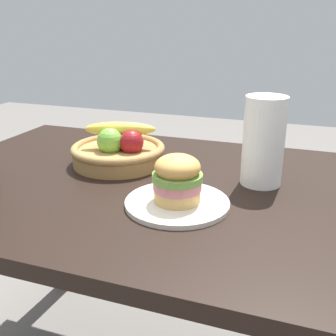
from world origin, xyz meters
TOP-DOWN VIEW (x-y plane):
  - dining_table at (0.00, 0.00)m, footprint 1.40×0.90m
  - plate at (0.09, -0.12)m, footprint 0.25×0.25m
  - sandwich at (0.09, -0.12)m, footprint 0.12×0.12m
  - fruit_basket at (-0.18, 0.10)m, footprint 0.29×0.29m
  - paper_towel_roll at (0.26, 0.09)m, footprint 0.11×0.11m

SIDE VIEW (x-z plane):
  - dining_table at x=0.00m, z-range 0.27..1.02m
  - plate at x=0.09m, z-range 0.75..0.76m
  - fruit_basket at x=-0.18m, z-range 0.73..0.86m
  - sandwich at x=0.09m, z-range 0.76..0.88m
  - paper_towel_roll at x=0.26m, z-range 0.75..0.99m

